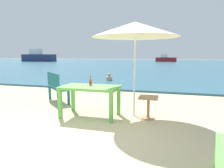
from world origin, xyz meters
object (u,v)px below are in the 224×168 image
side_table_wood (148,104)px  boat_tanker (38,57)px  bench_teal_center (56,85)px  boat_barge (166,59)px  picnic_table_green (90,91)px  beer_bottle_amber (90,82)px  swimmer_person (109,77)px  patio_umbrella (135,30)px

side_table_wood → boat_tanker: bearing=129.4°
bench_teal_center → boat_barge: (2.50, 36.48, 0.06)m
picnic_table_green → boat_barge: boat_barge is taller
picnic_table_green → boat_tanker: boat_tanker is taller
beer_bottle_amber → boat_barge: boat_barge is taller
bench_teal_center → swimmer_person: (0.22, 5.15, -0.30)m
swimmer_person → beer_bottle_amber: bearing=-77.3°
picnic_table_green → side_table_wood: 1.45m
side_table_wood → bench_teal_center: size_ratio=0.48×
beer_bottle_amber → boat_barge: (0.89, 37.50, -0.25)m
side_table_wood → boat_tanker: boat_tanker is taller
swimmer_person → boat_tanker: 34.02m
patio_umbrella → swimmer_person: size_ratio=5.61×
picnic_table_green → bench_teal_center: 2.00m
patio_umbrella → boat_tanker: 40.10m
swimmer_person → patio_umbrella: bearing=-67.4°
picnic_table_green → swimmer_person: 6.46m
patio_umbrella → boat_tanker: (-25.33, 31.07, -1.12)m
side_table_wood → boat_barge: (-0.54, 37.41, 0.25)m
beer_bottle_amber → bench_teal_center: 1.93m
beer_bottle_amber → boat_tanker: size_ratio=0.04×
swimmer_person → boat_tanker: size_ratio=0.06×
picnic_table_green → beer_bottle_amber: (-0.03, 0.12, 0.20)m
picnic_table_green → boat_tanker: bearing=127.7°
patio_umbrella → bench_teal_center: 3.19m
beer_bottle_amber → boat_tanker: 39.64m
bench_teal_center → boat_tanker: (-22.66, 30.32, 0.46)m
picnic_table_green → boat_barge: (0.86, 37.62, -0.04)m
swimmer_person → boat_barge: 31.41m
beer_bottle_amber → boat_barge: bearing=88.6°
boat_tanker → boat_barge: bearing=13.8°
boat_barge → swimmer_person: bearing=-94.2°
swimmer_person → boat_tanker: boat_tanker is taller
picnic_table_green → side_table_wood: (1.40, 0.21, -0.30)m
picnic_table_green → bench_teal_center: (-1.64, 1.14, -0.11)m
patio_umbrella → swimmer_person: patio_umbrella is taller
beer_bottle_amber → boat_barge: size_ratio=0.07×
picnic_table_green → boat_barge: 37.63m
side_table_wood → boat_barge: boat_barge is taller
bench_teal_center → boat_tanker: size_ratio=0.16×
beer_bottle_amber → picnic_table_green: bearing=-75.0°
picnic_table_green → bench_teal_center: size_ratio=1.24×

